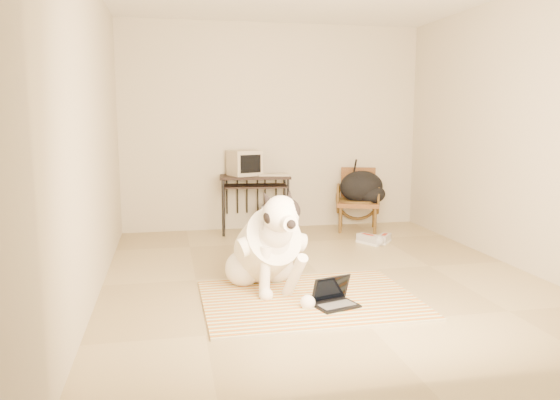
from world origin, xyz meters
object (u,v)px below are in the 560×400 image
object	(u,v)px
pc_tower	(270,218)
rattan_chair	(358,199)
dog	(267,248)
laptop	(334,298)
backpack	(363,188)
crt_monitor	(245,163)
computer_desk	(255,184)

from	to	relation	value
pc_tower	rattan_chair	size ratio (longest dim) A/B	0.53
dog	laptop	world-z (taller)	dog
pc_tower	backpack	size ratio (longest dim) A/B	0.76
dog	laptop	size ratio (longest dim) A/B	3.31
crt_monitor	rattan_chair	bearing A→B (deg)	-5.26
laptop	backpack	size ratio (longest dim) A/B	0.67
dog	backpack	xyz separation A→B (m)	(1.69, 2.23, 0.19)
pc_tower	backpack	world-z (taller)	backpack
pc_tower	backpack	bearing A→B (deg)	-6.21
dog	laptop	distance (m)	0.75
pc_tower	rattan_chair	world-z (taller)	rattan_chair
rattan_chair	backpack	distance (m)	0.18
crt_monitor	backpack	bearing A→B (deg)	-8.23
computer_desk	backpack	bearing A→B (deg)	-6.55
laptop	pc_tower	xyz separation A→B (m)	(0.03, 2.90, 0.11)
laptop	pc_tower	world-z (taller)	pc_tower
computer_desk	backpack	xyz separation A→B (m)	(1.41, -0.16, -0.07)
crt_monitor	pc_tower	size ratio (longest dim) A/B	1.03
computer_desk	backpack	distance (m)	1.42
computer_desk	pc_tower	world-z (taller)	computer_desk
backpack	rattan_chair	bearing A→B (deg)	116.00
crt_monitor	laptop	bearing A→B (deg)	-84.55
computer_desk	crt_monitor	world-z (taller)	crt_monitor
rattan_chair	pc_tower	bearing A→B (deg)	177.65
dog	rattan_chair	xyz separation A→B (m)	(1.65, 2.31, 0.03)
laptop	rattan_chair	world-z (taller)	rattan_chair
crt_monitor	dog	bearing A→B (deg)	-93.56
computer_desk	rattan_chair	bearing A→B (deg)	-3.24
computer_desk	rattan_chair	distance (m)	1.39
pc_tower	backpack	xyz separation A→B (m)	(1.22, -0.13, 0.38)
computer_desk	rattan_chair	world-z (taller)	rattan_chair
backpack	pc_tower	bearing A→B (deg)	173.79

